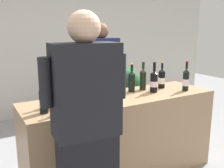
{
  "coord_description": "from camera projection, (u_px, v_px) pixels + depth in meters",
  "views": [
    {
      "loc": [
        -1.38,
        -2.14,
        1.62
      ],
      "look_at": [
        -0.14,
        0.0,
        1.08
      ],
      "focal_mm": 39.98,
      "sensor_mm": 36.0,
      "label": 1
    }
  ],
  "objects": [
    {
      "name": "wine_bottle_4",
      "position": [
        72.0,
        97.0,
        2.14
      ],
      "size": [
        0.08,
        0.08,
        0.33
      ],
      "color": "black",
      "rests_on": "counter"
    },
    {
      "name": "wine_bottle_3",
      "position": [
        143.0,
        79.0,
        2.9
      ],
      "size": [
        0.07,
        0.07,
        0.33
      ],
      "color": "black",
      "rests_on": "counter"
    },
    {
      "name": "wall_back",
      "position": [
        49.0,
        41.0,
        4.73
      ],
      "size": [
        8.0,
        0.1,
        2.8
      ],
      "primitive_type": "cube",
      "color": "beige",
      "rests_on": "ground_plane"
    },
    {
      "name": "wine_bottle_8",
      "position": [
        55.0,
        92.0,
        2.3
      ],
      "size": [
        0.07,
        0.07,
        0.33
      ],
      "color": "black",
      "rests_on": "counter"
    },
    {
      "name": "potted_shrub",
      "position": [
        124.0,
        90.0,
        3.92
      ],
      "size": [
        0.6,
        0.64,
        1.09
      ],
      "color": "brown",
      "rests_on": "ground_plane"
    },
    {
      "name": "wine_bottle_7",
      "position": [
        44.0,
        100.0,
        2.09
      ],
      "size": [
        0.08,
        0.08,
        0.32
      ],
      "color": "black",
      "rests_on": "counter"
    },
    {
      "name": "wine_bottle_0",
      "position": [
        162.0,
        79.0,
        3.0
      ],
      "size": [
        0.08,
        0.08,
        0.31
      ],
      "color": "black",
      "rests_on": "counter"
    },
    {
      "name": "wine_bottle_1",
      "position": [
        186.0,
        80.0,
        2.86
      ],
      "size": [
        0.07,
        0.07,
        0.34
      ],
      "color": "black",
      "rests_on": "counter"
    },
    {
      "name": "person_server",
      "position": [
        101.0,
        90.0,
        3.32
      ],
      "size": [
        0.58,
        0.25,
        1.7
      ],
      "color": "black",
      "rests_on": "ground_plane"
    },
    {
      "name": "wine_bottle_6",
      "position": [
        132.0,
        81.0,
        2.82
      ],
      "size": [
        0.08,
        0.08,
        0.32
      ],
      "color": "black",
      "rests_on": "counter"
    },
    {
      "name": "wine_glass",
      "position": [
        115.0,
        85.0,
        2.55
      ],
      "size": [
        0.07,
        0.07,
        0.21
      ],
      "color": "silver",
      "rests_on": "counter"
    },
    {
      "name": "wine_bottle_5",
      "position": [
        99.0,
        86.0,
        2.56
      ],
      "size": [
        0.08,
        0.08,
        0.32
      ],
      "color": "black",
      "rests_on": "counter"
    },
    {
      "name": "wine_bottle_2",
      "position": [
        154.0,
        82.0,
        2.79
      ],
      "size": [
        0.08,
        0.08,
        0.34
      ],
      "color": "black",
      "rests_on": "counter"
    },
    {
      "name": "ice_bucket",
      "position": [
        78.0,
        91.0,
        2.36
      ],
      "size": [
        0.2,
        0.2,
        0.24
      ],
      "color": "silver",
      "rests_on": "counter"
    },
    {
      "name": "counter",
      "position": [
        123.0,
        137.0,
        2.74
      ],
      "size": [
        2.11,
        0.63,
        0.93
      ],
      "primitive_type": "cube",
      "color": "#9E7A56",
      "rests_on": "ground_plane"
    },
    {
      "name": "person_guest",
      "position": [
        87.0,
        141.0,
        1.76
      ],
      "size": [
        0.61,
        0.28,
        1.75
      ],
      "color": "black",
      "rests_on": "ground_plane"
    }
  ]
}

